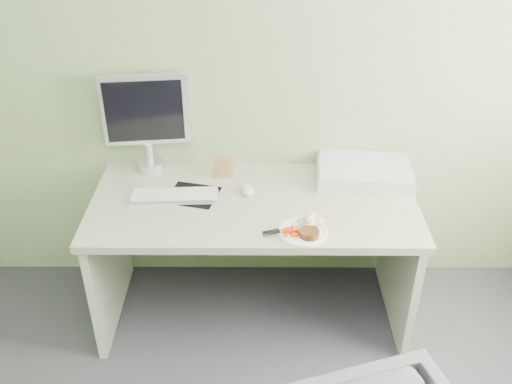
{
  "coord_description": "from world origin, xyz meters",
  "views": [
    {
      "loc": [
        0.02,
        -0.72,
        2.25
      ],
      "look_at": [
        0.01,
        1.5,
        0.86
      ],
      "focal_mm": 40.0,
      "sensor_mm": 36.0,
      "label": 1
    }
  ],
  "objects_px": {
    "desk": "(254,231)",
    "monitor": "(146,118)",
    "plate": "(303,232)",
    "scanner": "(364,172)"
  },
  "relations": [
    {
      "from": "monitor",
      "to": "plate",
      "type": "bearing_deg",
      "value": -43.19
    },
    {
      "from": "plate",
      "to": "scanner",
      "type": "relative_size",
      "value": 0.46
    },
    {
      "from": "scanner",
      "to": "monitor",
      "type": "distance_m",
      "value": 1.15
    },
    {
      "from": "desk",
      "to": "plate",
      "type": "xyz_separation_m",
      "value": [
        0.22,
        -0.26,
        0.19
      ]
    },
    {
      "from": "scanner",
      "to": "desk",
      "type": "bearing_deg",
      "value": -155.12
    },
    {
      "from": "desk",
      "to": "monitor",
      "type": "bearing_deg",
      "value": 150.29
    },
    {
      "from": "desk",
      "to": "monitor",
      "type": "relative_size",
      "value": 3.03
    },
    {
      "from": "desk",
      "to": "scanner",
      "type": "relative_size",
      "value": 3.3
    },
    {
      "from": "scanner",
      "to": "monitor",
      "type": "height_order",
      "value": "monitor"
    },
    {
      "from": "scanner",
      "to": "monitor",
      "type": "relative_size",
      "value": 0.92
    }
  ]
}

